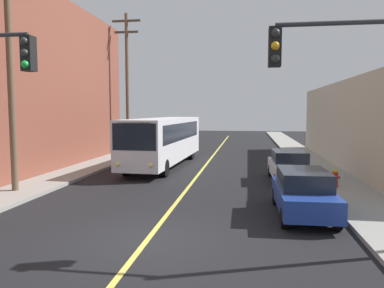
{
  "coord_description": "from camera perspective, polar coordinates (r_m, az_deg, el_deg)",
  "views": [
    {
      "loc": [
        2.78,
        -9.92,
        3.65
      ],
      "look_at": [
        0.0,
        8.52,
        2.0
      ],
      "focal_mm": 34.42,
      "sensor_mm": 36.0,
      "label": 1
    }
  ],
  "objects": [
    {
      "name": "lane_stripe_center",
      "position": [
        25.34,
        2.19,
        -3.22
      ],
      "size": [
        0.16,
        60.0,
        0.01
      ],
      "primitive_type": "cube",
      "color": "#D8CC4C",
      "rests_on": "ground"
    },
    {
      "name": "city_bus",
      "position": [
        24.79,
        -4.26,
        0.81
      ],
      "size": [
        3.04,
        12.23,
        3.2
      ],
      "color": "silver",
      "rests_on": "ground"
    },
    {
      "name": "utility_pole_near",
      "position": [
        18.13,
        -26.43,
        12.15
      ],
      "size": [
        2.4,
        0.28,
        10.78
      ],
      "color": "brown",
      "rests_on": "sidewalk_left"
    },
    {
      "name": "fire_hydrant",
      "position": [
        18.42,
        21.29,
        -4.87
      ],
      "size": [
        0.44,
        0.26,
        0.84
      ],
      "color": "red",
      "rests_on": "sidewalk_right"
    },
    {
      "name": "ground_plane",
      "position": [
        10.93,
        -6.89,
        -14.49
      ],
      "size": [
        120.0,
        120.0,
        0.0
      ],
      "primitive_type": "plane",
      "color": "black"
    },
    {
      "name": "sidewalk_left",
      "position": [
        22.59,
        -17.97,
        -4.3
      ],
      "size": [
        2.5,
        90.0,
        0.15
      ],
      "primitive_type": "cube",
      "color": "gray",
      "rests_on": "ground"
    },
    {
      "name": "parked_car_white",
      "position": [
        19.84,
        14.79,
        -3.25
      ],
      "size": [
        1.94,
        4.46,
        1.62
      ],
      "color": "silver",
      "rests_on": "ground"
    },
    {
      "name": "sidewalk_right",
      "position": [
        20.73,
        20.98,
        -5.21
      ],
      "size": [
        2.5,
        90.0,
        0.15
      ],
      "primitive_type": "cube",
      "color": "gray",
      "rests_on": "ground"
    },
    {
      "name": "traffic_signal_right_corner",
      "position": [
        10.18,
        23.79,
        8.31
      ],
      "size": [
        3.75,
        0.48,
        6.0
      ],
      "color": "#2D2D33",
      "rests_on": "sidewalk_right"
    },
    {
      "name": "utility_pole_mid",
      "position": [
        31.54,
        -10.02,
        10.05
      ],
      "size": [
        2.4,
        0.28,
        11.52
      ],
      "color": "brown",
      "rests_on": "sidewalk_left"
    },
    {
      "name": "parked_car_blue",
      "position": [
        13.55,
        16.83,
        -7.12
      ],
      "size": [
        1.88,
        4.43,
        1.62
      ],
      "color": "navy",
      "rests_on": "ground"
    }
  ]
}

